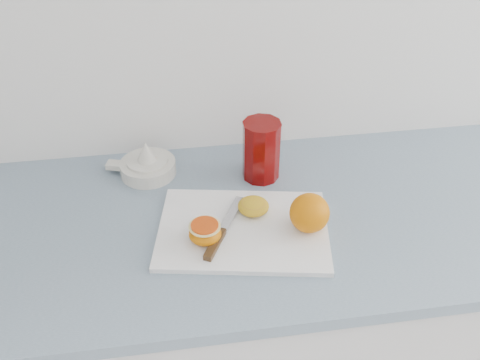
# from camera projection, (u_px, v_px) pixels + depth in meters

# --- Properties ---
(counter) EXTENTS (2.31, 0.64, 0.89)m
(counter) POSITION_uv_depth(u_px,v_px,m) (230.00, 339.00, 1.48)
(counter) COLOR white
(counter) RESTS_ON ground
(cutting_board) EXTENTS (0.41, 0.33, 0.01)m
(cutting_board) POSITION_uv_depth(u_px,v_px,m) (243.00, 229.00, 1.17)
(cutting_board) COLOR white
(cutting_board) RESTS_ON counter
(whole_orange) EXTENTS (0.09, 0.09, 0.09)m
(whole_orange) POSITION_uv_depth(u_px,v_px,m) (309.00, 213.00, 1.14)
(whole_orange) COLOR orange
(whole_orange) RESTS_ON cutting_board
(half_orange) EXTENTS (0.07, 0.07, 0.04)m
(half_orange) POSITION_uv_depth(u_px,v_px,m) (205.00, 232.00, 1.12)
(half_orange) COLOR orange
(half_orange) RESTS_ON cutting_board
(squeezed_shell) EXTENTS (0.07, 0.07, 0.03)m
(squeezed_shell) POSITION_uv_depth(u_px,v_px,m) (253.00, 206.00, 1.20)
(squeezed_shell) COLOR gold
(squeezed_shell) RESTS_ON cutting_board
(paring_knife) EXTENTS (0.11, 0.20, 0.01)m
(paring_knife) POSITION_uv_depth(u_px,v_px,m) (218.00, 238.00, 1.13)
(paring_knife) COLOR #4D371B
(paring_knife) RESTS_ON cutting_board
(citrus_juicer) EXTENTS (0.18, 0.14, 0.09)m
(citrus_juicer) POSITION_uv_depth(u_px,v_px,m) (147.00, 165.00, 1.34)
(citrus_juicer) COLOR white
(citrus_juicer) RESTS_ON counter
(red_tumbler) EXTENTS (0.09, 0.09, 0.15)m
(red_tumbler) POSITION_uv_depth(u_px,v_px,m) (261.00, 152.00, 1.30)
(red_tumbler) COLOR #6C0605
(red_tumbler) RESTS_ON counter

